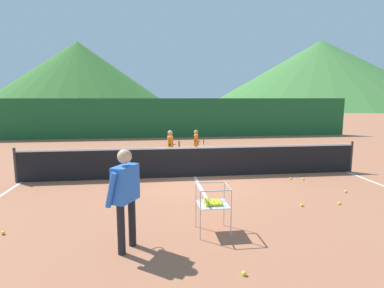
{
  "coord_description": "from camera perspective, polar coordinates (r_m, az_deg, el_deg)",
  "views": [
    {
      "loc": [
        -1.32,
        -9.64,
        2.52
      ],
      "look_at": [
        -0.14,
        -0.4,
        1.12
      ],
      "focal_mm": 29.17,
      "sensor_mm": 36.0,
      "label": 1
    }
  ],
  "objects": [
    {
      "name": "tennis_ball_3",
      "position": [
        7.84,
        19.44,
        -10.47
      ],
      "size": [
        0.07,
        0.07,
        0.07
      ],
      "primitive_type": "sphere",
      "color": "yellow",
      "rests_on": "ground"
    },
    {
      "name": "instructor",
      "position": [
        5.24,
        -12.1,
        -8.28
      ],
      "size": [
        0.55,
        0.84,
        1.7
      ],
      "color": "black",
      "rests_on": "ground"
    },
    {
      "name": "tennis_ball_10",
      "position": [
        8.3,
        25.34,
        -9.76
      ],
      "size": [
        0.07,
        0.07,
        0.07
      ],
      "primitive_type": "sphere",
      "color": "yellow",
      "rests_on": "ground"
    },
    {
      "name": "line_sideline_west",
      "position": [
        10.71,
        -28.75,
        -6.15
      ],
      "size": [
        0.08,
        11.99,
        0.01
      ],
      "primitive_type": "cube",
      "color": "white",
      "rests_on": "ground"
    },
    {
      "name": "line_baseline_far",
      "position": [
        15.66,
        -2.36,
        -0.74
      ],
      "size": [
        10.5,
        0.08,
        0.01
      ],
      "primitive_type": "cube",
      "color": "white",
      "rests_on": "ground"
    },
    {
      "name": "tennis_ball_4",
      "position": [
        9.37,
        26.28,
        -7.77
      ],
      "size": [
        0.07,
        0.07,
        0.07
      ],
      "primitive_type": "sphere",
      "color": "yellow",
      "rests_on": "ground"
    },
    {
      "name": "line_service_center",
      "position": [
        10.05,
        0.5,
        -5.99
      ],
      "size": [
        0.08,
        5.16,
        0.01
      ],
      "primitive_type": "cube",
      "color": "white",
      "rests_on": "ground"
    },
    {
      "name": "ball_cart",
      "position": [
        5.91,
        3.76,
        -10.63
      ],
      "size": [
        0.58,
        0.58,
        0.9
      ],
      "color": "#B7B7BC",
      "rests_on": "ground"
    },
    {
      "name": "tennis_ball_8",
      "position": [
        10.25,
        19.68,
        -6.02
      ],
      "size": [
        0.07,
        0.07,
        0.07
      ],
      "primitive_type": "sphere",
      "color": "yellow",
      "rests_on": "ground"
    },
    {
      "name": "hill_0",
      "position": [
        84.54,
        22.28,
        11.7
      ],
      "size": [
        57.29,
        57.29,
        16.25
      ],
      "primitive_type": "cone",
      "color": "#427A38",
      "rests_on": "ground"
    },
    {
      "name": "tennis_ball_6",
      "position": [
        6.96,
        -31.27,
        -13.71
      ],
      "size": [
        0.07,
        0.07,
        0.07
      ],
      "primitive_type": "sphere",
      "color": "yellow",
      "rests_on": "ground"
    },
    {
      "name": "tennis_ball_0",
      "position": [
        4.87,
        9.5,
        -22.3
      ],
      "size": [
        0.07,
        0.07,
        0.07
      ],
      "primitive_type": "sphere",
      "color": "yellow",
      "rests_on": "ground"
    },
    {
      "name": "hill_1",
      "position": [
        77.03,
        -19.97,
        11.72
      ],
      "size": [
        43.03,
        43.03,
        14.99
      ],
      "primitive_type": "cone",
      "color": "#38702D",
      "rests_on": "ground"
    },
    {
      "name": "student_1",
      "position": [
        12.55,
        0.81,
        0.36
      ],
      "size": [
        0.41,
        0.63,
        1.23
      ],
      "color": "navy",
      "rests_on": "ground"
    },
    {
      "name": "windscreen_fence",
      "position": [
        19.78,
        -3.46,
        4.77
      ],
      "size": [
        23.11,
        0.08,
        2.46
      ],
      "primitive_type": "cube",
      "color": "#1E5B2D",
      "rests_on": "ground"
    },
    {
      "name": "tennis_net",
      "position": [
        9.94,
        0.5,
        -3.21
      ],
      "size": [
        10.84,
        0.08,
        1.05
      ],
      "color": "#333338",
      "rests_on": "ground"
    },
    {
      "name": "ground_plane",
      "position": [
        10.05,
        0.5,
        -6.0
      ],
      "size": [
        120.0,
        120.0,
        0.0
      ],
      "primitive_type": "plane",
      "color": "#A86647"
    },
    {
      "name": "line_sideline_east",
      "position": [
        11.94,
        26.43,
        -4.56
      ],
      "size": [
        0.08,
        11.99,
        0.01
      ],
      "primitive_type": "cube",
      "color": "white",
      "rests_on": "ground"
    },
    {
      "name": "tennis_ball_1",
      "position": [
        10.18,
        17.59,
        -6.03
      ],
      "size": [
        0.07,
        0.07,
        0.07
      ],
      "primitive_type": "sphere",
      "color": "yellow",
      "rests_on": "ground"
    },
    {
      "name": "student_0",
      "position": [
        11.38,
        -3.93,
        -0.18
      ],
      "size": [
        0.41,
        0.63,
        1.34
      ],
      "color": "silver",
      "rests_on": "ground"
    }
  ]
}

